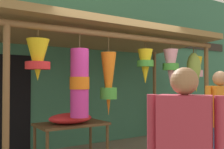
{
  "coord_description": "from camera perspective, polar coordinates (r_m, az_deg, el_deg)",
  "views": [
    {
      "loc": [
        -2.62,
        -3.41,
        1.47
      ],
      "look_at": [
        0.51,
        1.28,
        1.61
      ],
      "focal_mm": 43.51,
      "sensor_mm": 36.0,
      "label": 1
    }
  ],
  "objects": [
    {
      "name": "shopper_by_bananas",
      "position": [
        4.4,
        21.83,
        -8.05
      ],
      "size": [
        0.59,
        0.26,
        1.62
      ],
      "color": "#2D5193",
      "rests_on": "ground_plane"
    },
    {
      "name": "display_table",
      "position": [
        4.71,
        -8.52,
        -11.12
      ],
      "size": [
        1.16,
        0.68,
        0.77
      ],
      "color": "brown",
      "rests_on": "ground_plane"
    },
    {
      "name": "market_stall_canopy",
      "position": [
        5.27,
        0.16,
        5.5
      ],
      "size": [
        4.64,
        2.14,
        2.5
      ],
      "color": "brown",
      "rests_on": "ground_plane"
    },
    {
      "name": "folding_chair",
      "position": [
        5.88,
        13.92,
        -10.86
      ],
      "size": [
        0.56,
        0.56,
        0.84
      ],
      "color": "#2347A8",
      "rests_on": "ground_plane"
    },
    {
      "name": "flower_heap_on_table",
      "position": [
        4.62,
        -8.5,
        -9.06
      ],
      "size": [
        0.74,
        0.52,
        0.17
      ],
      "color": "red",
      "rests_on": "display_table"
    },
    {
      "name": "shop_facade",
      "position": [
        6.34,
        -9.23,
        4.27
      ],
      "size": [
        12.57,
        0.29,
        4.2
      ],
      "color": "#387056",
      "rests_on": "ground_plane"
    }
  ]
}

